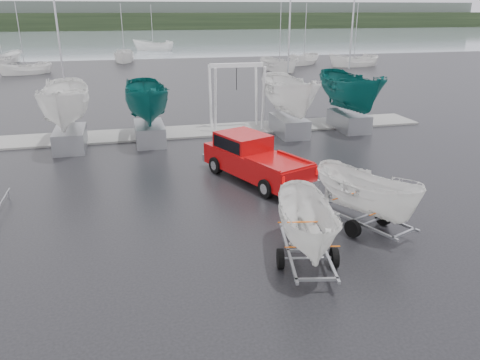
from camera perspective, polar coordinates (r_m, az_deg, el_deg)
ground_plane at (r=17.27m, az=0.50°, el=-4.51°), size 120.00×120.00×0.00m
lake at (r=115.49m, az=-12.55°, el=16.06°), size 300.00×300.00×0.00m
dock at (r=29.36m, az=-5.91°, el=5.91°), size 30.00×3.00×0.12m
treeline at (r=185.29m, az=-13.51°, el=18.27°), size 300.00×8.00×6.00m
far_hill at (r=193.25m, az=-13.62°, el=18.91°), size 300.00×6.00×10.00m
pickup_truck at (r=20.84m, az=1.50°, el=2.83°), size 3.99×6.11×1.93m
trailer_hitched at (r=16.01m, az=15.60°, el=2.71°), size 2.44×3.78×4.80m
trailer_parked at (r=13.31m, az=8.55°, el=-0.44°), size 1.92×3.76×4.73m
boat_hoist at (r=29.36m, az=-0.43°, el=11.24°), size 3.30×2.18×4.12m
keelboat_0 at (r=26.55m, az=-20.87°, el=12.03°), size 2.55×3.20×10.72m
keelboat_1 at (r=26.65m, az=-11.42°, el=12.37°), size 2.39×3.20×7.45m
keelboat_2 at (r=28.09m, az=6.24°, el=13.42°), size 2.50×3.20×10.68m
keelboat_3 at (r=30.00m, az=13.63°, el=13.58°), size 2.56×3.20×10.73m
moored_boat_0 at (r=61.55m, az=-24.65°, el=11.61°), size 2.93×2.89×11.09m
moored_boat_1 at (r=72.02m, az=-13.85°, el=13.80°), size 2.97×3.04×11.65m
moored_boat_2 at (r=59.93m, az=4.80°, el=13.13°), size 3.35×3.40×11.54m
moored_boat_3 at (r=67.18m, az=7.79°, el=13.77°), size 3.57×3.57×11.33m
moored_boat_4 at (r=76.00m, az=-26.91°, el=12.57°), size 3.62×3.63×11.39m
moored_boat_5 at (r=91.62m, az=-10.51°, el=15.27°), size 4.06×4.02×11.97m
moored_boat_6 at (r=65.93m, az=13.64°, el=13.29°), size 2.84×2.77×11.51m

